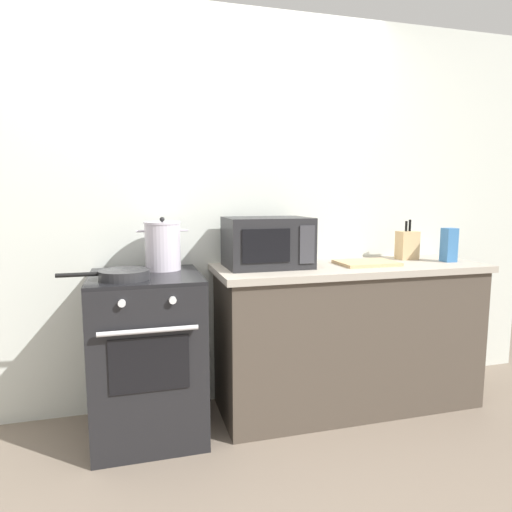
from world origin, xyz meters
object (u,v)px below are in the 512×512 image
(stock_pot, at_px, (163,246))
(cutting_board, at_px, (367,263))
(frying_pan, at_px, (123,275))
(microwave, at_px, (267,242))
(pasta_box, at_px, (449,245))
(stove, at_px, (148,355))
(knife_block, at_px, (407,245))

(stock_pot, distance_m, cutting_board, 1.26)
(frying_pan, distance_m, cutting_board, 1.47)
(stock_pot, bearing_deg, microwave, -5.52)
(microwave, xyz_separation_m, pasta_box, (1.21, -0.11, -0.04))
(frying_pan, height_order, microwave, microwave)
(stove, xyz_separation_m, pasta_box, (1.93, -0.03, 0.57))
(cutting_board, bearing_deg, microwave, 172.93)
(cutting_board, bearing_deg, stove, -179.95)
(microwave, xyz_separation_m, cutting_board, (0.63, -0.08, -0.14))
(microwave, bearing_deg, knife_block, 3.51)
(stove, height_order, frying_pan, frying_pan)
(stock_pot, height_order, microwave, stock_pot)
(microwave, relative_size, pasta_box, 2.27)
(stock_pot, bearing_deg, pasta_box, -5.25)
(microwave, bearing_deg, cutting_board, -7.07)
(cutting_board, bearing_deg, pasta_box, -2.97)
(cutting_board, relative_size, knife_block, 1.34)
(knife_block, xyz_separation_m, pasta_box, (0.20, -0.17, 0.01))
(microwave, distance_m, cutting_board, 0.65)
(microwave, bearing_deg, pasta_box, -5.11)
(microwave, bearing_deg, frying_pan, -166.87)
(stove, bearing_deg, knife_block, 4.65)
(frying_pan, height_order, knife_block, knife_block)
(stock_pot, xyz_separation_m, knife_block, (1.63, 0.00, -0.04))
(frying_pan, distance_m, knife_block, 1.87)
(frying_pan, bearing_deg, microwave, 13.13)
(frying_pan, bearing_deg, pasta_box, 2.43)
(frying_pan, xyz_separation_m, knife_block, (1.85, 0.26, 0.07))
(stove, height_order, knife_block, knife_block)
(pasta_box, bearing_deg, frying_pan, -177.57)
(frying_pan, bearing_deg, stock_pot, 49.04)
(frying_pan, bearing_deg, knife_block, 7.92)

